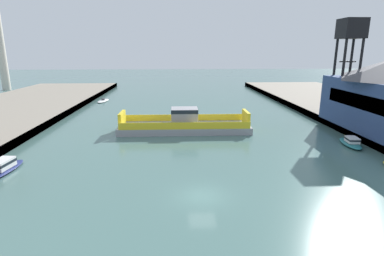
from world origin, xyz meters
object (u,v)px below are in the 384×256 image
(moored_boat_near_right, at_px, (1,168))
(moored_boat_mid_left, at_px, (103,101))
(chain_ferry, at_px, (185,124))
(crane_tower, at_px, (351,38))
(moored_boat_mid_right, at_px, (351,142))

(moored_boat_near_right, height_order, moored_boat_mid_left, moored_boat_near_right)
(chain_ferry, bearing_deg, crane_tower, 7.97)
(moored_boat_mid_left, xyz_separation_m, crane_tower, (49.15, -27.42, 14.79))
(moored_boat_mid_left, distance_m, moored_boat_mid_right, 59.50)
(chain_ferry, distance_m, crane_tower, 32.09)
(moored_boat_mid_right, bearing_deg, moored_boat_near_right, -170.42)
(chain_ferry, relative_size, moored_boat_near_right, 2.77)
(moored_boat_mid_right, relative_size, crane_tower, 0.34)
(moored_boat_near_right, height_order, moored_boat_mid_right, moored_boat_near_right)
(chain_ferry, distance_m, moored_boat_mid_right, 24.78)
(moored_boat_mid_right, distance_m, crane_tower, 20.41)
(moored_boat_mid_right, height_order, crane_tower, crane_tower)
(chain_ferry, height_order, moored_boat_near_right, chain_ferry)
(chain_ferry, xyz_separation_m, crane_tower, (28.67, 4.02, 13.83))
(moored_boat_mid_left, relative_size, crane_tower, 0.39)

